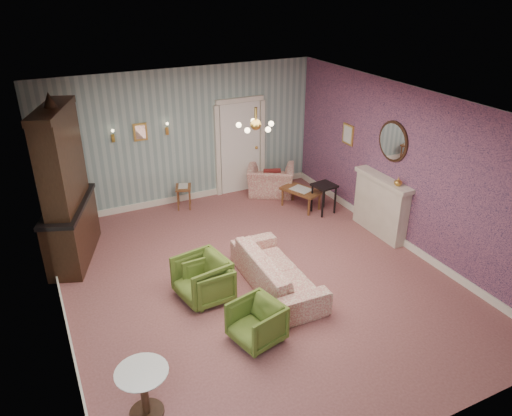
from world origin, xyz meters
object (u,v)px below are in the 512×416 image
olive_chair_a (256,321)px  wingback_chair (271,176)px  dresser (63,183)px  pedestal_table (144,393)px  sofa_chintz (277,265)px  side_table_black (323,199)px  fireplace (381,206)px  coffee_table (301,198)px  olive_chair_c (209,281)px  olive_chair_b (202,276)px

olive_chair_a → wingback_chair: 4.97m
olive_chair_a → wingback_chair: bearing=136.2°
dresser → pedestal_table: size_ratio=4.40×
sofa_chintz → side_table_black: size_ratio=3.20×
olive_chair_a → side_table_black: olive_chair_a is taller
fireplace → coffee_table: (-0.79, 1.63, -0.36)m
olive_chair_a → sofa_chintz: bearing=125.5°
coffee_table → side_table_black: 0.52m
pedestal_table → olive_chair_c: bearing=50.2°
olive_chair_a → pedestal_table: 1.79m
olive_chair_a → coffee_table: (2.72, 3.38, -0.11)m
olive_chair_a → olive_chair_b: (-0.31, 1.28, 0.05)m
sofa_chintz → dresser: size_ratio=0.71×
sofa_chintz → fireplace: size_ratio=1.47×
olive_chair_b → olive_chair_c: size_ratio=1.14×
wingback_chair → dresser: 4.61m
olive_chair_b → sofa_chintz: bearing=67.4°
olive_chair_a → sofa_chintz: 1.34m
sofa_chintz → coffee_table: 3.01m
sofa_chintz → fireplace: bearing=-72.9°
sofa_chintz → coffee_table: bearing=-36.5°
wingback_chair → fireplace: size_ratio=0.73×
olive_chair_b → fireplace: fireplace is taller
dresser → side_table_black: size_ratio=4.49×
dresser → coffee_table: dresser is taller
olive_chair_b → side_table_black: bearing=106.9°
olive_chair_b → pedestal_table: 2.32m
wingback_chair → fireplace: bearing=142.9°
olive_chair_c → dresser: dresser is taller
olive_chair_a → dresser: size_ratio=0.23×
wingback_chair → coffee_table: 0.99m
fireplace → pedestal_table: bearing=-156.0°
olive_chair_b → coffee_table: olive_chair_b is taller
dresser → pedestal_table: 4.13m
wingback_chair → coffee_table: (0.25, -0.93, -0.23)m
coffee_table → pedestal_table: size_ratio=1.28×
side_table_black → pedestal_table: (-4.72, -3.54, 0.01)m
sofa_chintz → dresser: 3.83m
wingback_chair → pedestal_table: bearing=80.3°
olive_chair_a → fireplace: size_ratio=0.47×
olive_chair_b → olive_chair_a: bearing=3.9°
fireplace → coffee_table: bearing=115.7°
olive_chair_a → dresser: 4.07m
fireplace → pedestal_table: 5.71m
wingback_chair → side_table_black: wingback_chair is taller
olive_chair_a → fireplace: fireplace is taller
side_table_black → dresser: bearing=175.0°
sofa_chintz → pedestal_table: size_ratio=3.13×
olive_chair_b → pedestal_table: size_ratio=1.14×
wingback_chair → olive_chair_a: bearing=91.0°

